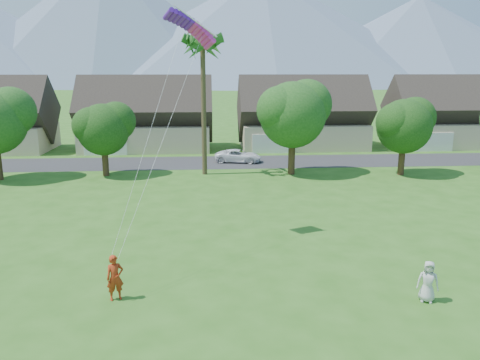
{
  "coord_description": "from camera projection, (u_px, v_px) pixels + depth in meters",
  "views": [
    {
      "loc": [
        -1.64,
        -13.9,
        9.51
      ],
      "look_at": [
        0.0,
        10.0,
        3.8
      ],
      "focal_mm": 35.0,
      "sensor_mm": 36.0,
      "label": 1
    }
  ],
  "objects": [
    {
      "name": "street",
      "position": [
        224.0,
        162.0,
        48.8
      ],
      "size": [
        90.0,
        7.0,
        0.01
      ],
      "primitive_type": "cube",
      "color": "#2D2D30",
      "rests_on": "ground"
    },
    {
      "name": "parafoil_kite",
      "position": [
        191.0,
        26.0,
        24.89
      ],
      "size": [
        3.05,
        1.29,
        0.5
      ],
      "rotation": [
        0.0,
        0.0,
        0.23
      ],
      "color": "#5F17B3",
      "rests_on": "ground"
    },
    {
      "name": "mountain_ridge",
      "position": [
        228.0,
        33.0,
        262.08
      ],
      "size": [
        540.0,
        240.0,
        70.0
      ],
      "color": "slate",
      "rests_on": "ground"
    },
    {
      "name": "parked_car",
      "position": [
        238.0,
        156.0,
        48.74
      ],
      "size": [
        5.13,
        3.16,
        1.32
      ],
      "primitive_type": "imported",
      "rotation": [
        0.0,
        0.0,
        1.36
      ],
      "color": "white",
      "rests_on": "ground"
    },
    {
      "name": "watcher",
      "position": [
        428.0,
        281.0,
        19.44
      ],
      "size": [
        1.02,
        0.85,
        1.78
      ],
      "primitive_type": "imported",
      "rotation": [
        0.0,
        0.0,
        -0.38
      ],
      "color": "beige",
      "rests_on": "ground"
    },
    {
      "name": "kite_flyer",
      "position": [
        115.0,
        278.0,
        19.58
      ],
      "size": [
        0.84,
        0.71,
        1.97
      ],
      "primitive_type": "imported",
      "rotation": [
        0.0,
        0.0,
        0.39
      ],
      "color": "#A82F13",
      "rests_on": "ground"
    },
    {
      "name": "houses_row",
      "position": [
        225.0,
        120.0,
        56.76
      ],
      "size": [
        72.75,
        8.19,
        8.86
      ],
      "color": "beige",
      "rests_on": "ground"
    },
    {
      "name": "fan_palm",
      "position": [
        202.0,
        42.0,
        40.59
      ],
      "size": [
        3.0,
        3.0,
        13.8
      ],
      "color": "#4C3D26",
      "rests_on": "ground"
    },
    {
      "name": "tree_row",
      "position": [
        213.0,
        122.0,
        41.69
      ],
      "size": [
        62.27,
        6.67,
        8.45
      ],
      "color": "#47301C",
      "rests_on": "ground"
    },
    {
      "name": "ground",
      "position": [
        260.0,
        357.0,
        15.8
      ],
      "size": [
        500.0,
        500.0,
        0.0
      ],
      "primitive_type": "plane",
      "color": "#2D6019",
      "rests_on": "ground"
    }
  ]
}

